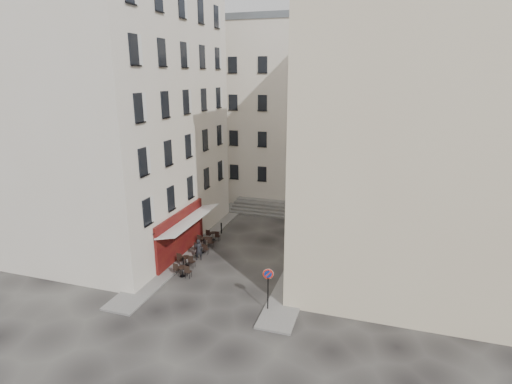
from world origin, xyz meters
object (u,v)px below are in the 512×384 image
at_px(no_parking_sign, 268,281).
at_px(bistro_table_a, 183,270).
at_px(pedestrian, 198,250).
at_px(bistro_table_b, 186,260).

distance_m(no_parking_sign, bistro_table_a, 7.05).
bearing_deg(pedestrian, bistro_table_b, 48.88).
xyz_separation_m(bistro_table_b, pedestrian, (0.38, 1.25, 0.33)).
height_order(no_parking_sign, pedestrian, no_parking_sign).
bearing_deg(bistro_table_a, no_parking_sign, -18.36).
distance_m(bistro_table_b, pedestrian, 1.35).
bearing_deg(no_parking_sign, bistro_table_a, 146.70).
bearing_deg(bistro_table_b, pedestrian, 73.25).
height_order(bistro_table_a, bistro_table_b, bistro_table_b).
relative_size(bistro_table_a, bistro_table_b, 0.96).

